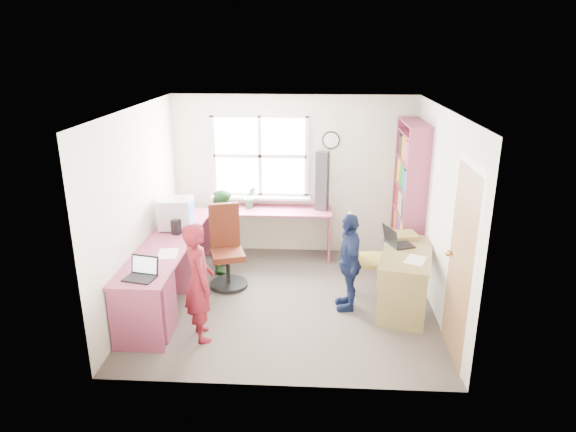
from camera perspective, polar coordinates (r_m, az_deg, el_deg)
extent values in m
cube|color=#463D37|center=(6.60, -0.12, -9.46)|extent=(3.60, 3.40, 0.02)
cube|color=white|center=(5.85, -0.14, 11.90)|extent=(3.60, 3.40, 0.02)
cube|color=silver|center=(7.76, 0.61, 4.52)|extent=(3.60, 0.02, 2.40)
cube|color=silver|center=(4.53, -1.41, -6.18)|extent=(3.60, 0.02, 2.40)
cube|color=silver|center=(6.48, -16.33, 0.84)|extent=(0.02, 3.40, 2.40)
cube|color=silver|center=(6.28, 16.58, 0.26)|extent=(0.02, 3.40, 2.40)
cube|color=white|center=(7.70, -3.13, 6.68)|extent=(1.40, 0.01, 1.20)
cube|color=white|center=(7.70, -3.14, 6.67)|extent=(1.48, 0.04, 1.28)
cube|color=#976941|center=(5.40, 18.55, -5.29)|extent=(0.02, 0.82, 2.00)
sphere|color=gold|center=(5.68, 17.38, -3.95)|extent=(0.07, 0.07, 0.07)
cylinder|color=black|center=(7.61, 4.80, 8.41)|extent=(0.26, 0.03, 0.26)
cylinder|color=white|center=(7.59, 4.81, 8.38)|extent=(0.22, 0.01, 0.22)
cube|color=#9C3E5A|center=(6.62, -13.16, -2.76)|extent=(0.60, 2.70, 0.03)
cube|color=#9C3E5A|center=(7.63, -1.38, 0.62)|extent=(1.65, 0.56, 0.03)
cube|color=#9C3E5A|center=(6.77, -12.92, -5.72)|extent=(0.56, 0.03, 0.72)
cube|color=#9C3E5A|center=(5.65, -16.56, -11.20)|extent=(0.56, 0.03, 0.72)
cube|color=#9C3E5A|center=(7.94, -10.38, -1.80)|extent=(0.56, 0.03, 0.72)
cube|color=#9C3E5A|center=(7.73, 4.57, -2.13)|extent=(0.03, 0.52, 0.72)
cube|color=#9C3E5A|center=(5.96, -15.39, -9.46)|extent=(0.54, 0.45, 0.72)
cube|color=olive|center=(6.35, 13.10, -4.00)|extent=(0.84, 1.35, 0.03)
cube|color=olive|center=(5.95, 12.44, -9.39)|extent=(0.53, 0.15, 0.69)
cube|color=olive|center=(7.05, 13.22, -4.86)|extent=(0.53, 0.15, 0.69)
cube|color=#9C3E5A|center=(6.93, 13.97, 0.89)|extent=(0.30, 0.02, 2.10)
cube|color=#9C3E5A|center=(7.87, 12.70, 3.13)|extent=(0.30, 0.02, 2.10)
cube|color=#9C3E5A|center=(7.18, 13.92, 10.05)|extent=(0.30, 1.00, 0.02)
cube|color=#9C3E5A|center=(7.73, 12.75, -4.96)|extent=(0.30, 1.00, 0.02)
cube|color=#9C3E5A|center=(7.60, 12.94, -2.47)|extent=(0.30, 1.00, 0.02)
cube|color=#9C3E5A|center=(7.47, 13.15, 0.25)|extent=(0.30, 1.00, 0.02)
cube|color=#9C3E5A|center=(7.36, 13.37, 3.05)|extent=(0.30, 1.00, 0.02)
cube|color=#9C3E5A|center=(7.27, 13.60, 5.93)|extent=(0.30, 1.00, 0.02)
cube|color=#9C3E5A|center=(7.20, 13.83, 8.88)|extent=(0.30, 1.00, 0.02)
cube|color=#B0191D|center=(7.40, 13.19, -4.85)|extent=(0.25, 0.28, 0.27)
cube|color=#195397|center=(7.69, 12.81, -3.85)|extent=(0.25, 0.30, 0.29)
cube|color=#1E7E2C|center=(7.96, 12.48, -2.96)|extent=(0.25, 0.26, 0.30)
cube|color=gold|center=(7.26, 13.41, -2.13)|extent=(0.25, 0.28, 0.30)
cube|color=#6C327E|center=(7.56, 13.02, -1.20)|extent=(0.25, 0.30, 0.32)
cube|color=orange|center=(7.84, 12.66, -0.57)|extent=(0.25, 0.26, 0.29)
cube|color=#252525|center=(7.14, 13.64, 0.79)|extent=(0.25, 0.28, 0.32)
cube|color=beige|center=(7.44, 13.22, 1.42)|extent=(0.25, 0.30, 0.29)
cube|color=#B0191D|center=(7.72, 12.86, 2.15)|extent=(0.25, 0.26, 0.30)
cube|color=#195397|center=(7.04, 13.87, 3.60)|extent=(0.25, 0.28, 0.29)
cube|color=#1E7E2C|center=(7.34, 13.44, 4.32)|extent=(0.25, 0.30, 0.30)
cube|color=gold|center=(7.62, 13.07, 4.95)|extent=(0.25, 0.26, 0.32)
cube|color=#6C327E|center=(6.95, 14.12, 6.69)|extent=(0.25, 0.28, 0.30)
cube|color=orange|center=(7.26, 13.67, 7.29)|extent=(0.25, 0.30, 0.32)
cube|color=#252525|center=(7.55, 13.28, 7.62)|extent=(0.25, 0.26, 0.29)
cylinder|color=black|center=(6.99, -6.60, -7.53)|extent=(0.64, 0.64, 0.05)
cylinder|color=black|center=(6.90, -6.67, -5.97)|extent=(0.07, 0.07, 0.38)
cube|color=#44180C|center=(6.81, -6.74, -4.30)|extent=(0.53, 0.53, 0.08)
cube|color=#44180C|center=(6.87, -7.09, -1.00)|extent=(0.40, 0.19, 0.60)
cylinder|color=gold|center=(6.44, 7.13, -7.74)|extent=(0.04, 0.04, 0.50)
cylinder|color=gold|center=(6.50, 10.68, -7.66)|extent=(0.04, 0.04, 0.50)
cylinder|color=gold|center=(6.80, 6.72, -6.23)|extent=(0.04, 0.04, 0.50)
cylinder|color=gold|center=(6.86, 10.08, -6.17)|extent=(0.04, 0.04, 0.50)
cube|color=gold|center=(6.54, 8.76, -4.86)|extent=(0.50, 0.50, 0.04)
cube|color=gold|center=(6.40, 7.01, -2.49)|extent=(0.06, 0.45, 0.56)
cube|color=silver|center=(7.02, -12.23, -1.23)|extent=(0.32, 0.26, 0.02)
cube|color=silver|center=(6.95, -12.35, 0.34)|extent=(0.43, 0.39, 0.40)
cube|color=#3F72F2|center=(6.91, -10.64, 0.34)|extent=(0.02, 0.33, 0.29)
cube|color=black|center=(5.64, -16.12, -6.65)|extent=(0.35, 0.29, 0.02)
cube|color=black|center=(5.69, -15.61, -5.22)|extent=(0.32, 0.12, 0.21)
cube|color=white|center=(5.69, -15.65, -5.26)|extent=(0.28, 0.09, 0.17)
cube|color=black|center=(6.54, 12.28, -3.02)|extent=(0.36, 0.42, 0.02)
cube|color=black|center=(6.44, 11.30, -2.19)|extent=(0.18, 0.35, 0.23)
cube|color=#3F72F2|center=(6.44, 11.38, -2.18)|extent=(0.15, 0.31, 0.19)
cube|color=black|center=(6.77, -12.32, -1.20)|extent=(0.12, 0.12, 0.19)
cube|color=black|center=(7.25, -11.20, 0.17)|extent=(0.11, 0.11, 0.18)
cube|color=black|center=(7.52, 3.83, 3.92)|extent=(0.21, 0.19, 0.87)
cube|color=red|center=(6.77, 12.86, -2.11)|extent=(0.34, 0.34, 0.06)
cube|color=silver|center=(6.20, -13.19, -4.09)|extent=(0.28, 0.36, 0.00)
cube|color=silver|center=(6.13, 14.00, -4.75)|extent=(0.32, 0.36, 0.00)
imported|color=#317C3F|center=(7.67, -4.22, 2.08)|extent=(0.22, 0.20, 0.33)
imported|color=maroon|center=(5.63, -9.86, -7.23)|extent=(0.49, 0.57, 1.34)
imported|color=#29682A|center=(7.31, -7.05, -1.56)|extent=(0.52, 0.63, 1.17)
imported|color=#162045|center=(6.22, 6.79, -5.07)|extent=(0.35, 0.73, 1.22)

